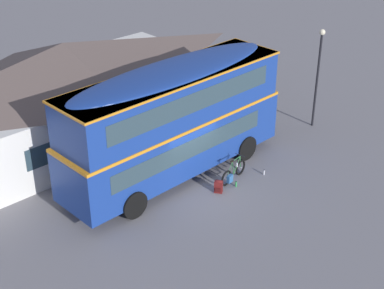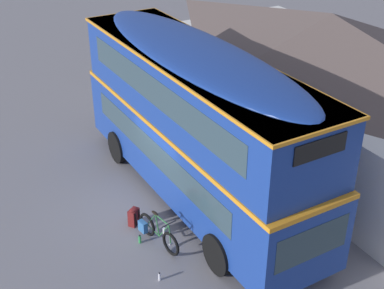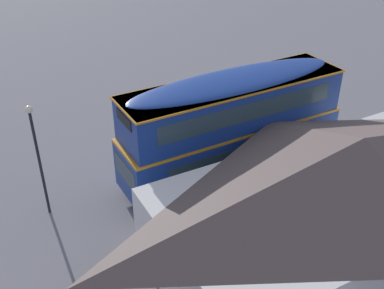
{
  "view_description": "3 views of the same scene",
  "coord_description": "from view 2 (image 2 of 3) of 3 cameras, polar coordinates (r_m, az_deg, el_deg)",
  "views": [
    {
      "loc": [
        -14.36,
        -13.55,
        12.65
      ],
      "look_at": [
        0.8,
        0.85,
        1.34
      ],
      "focal_mm": 53.99,
      "sensor_mm": 36.0,
      "label": 1
    },
    {
      "loc": [
        11.47,
        -6.08,
        9.35
      ],
      "look_at": [
        0.98,
        0.63,
        2.39
      ],
      "focal_mm": 49.58,
      "sensor_mm": 36.0,
      "label": 2
    },
    {
      "loc": [
        10.91,
        15.34,
        12.25
      ],
      "look_at": [
        1.64,
        0.3,
        1.51
      ],
      "focal_mm": 43.34,
      "sensor_mm": 36.0,
      "label": 3
    }
  ],
  "objects": [
    {
      "name": "pub_building",
      "position": [
        19.35,
        14.03,
        7.08
      ],
      "size": [
        14.7,
        7.74,
        4.6
      ],
      "color": "silver",
      "rests_on": "ground"
    },
    {
      "name": "double_decker_bus",
      "position": [
        15.05,
        0.39,
        2.73
      ],
      "size": [
        10.24,
        2.96,
        4.79
      ],
      "color": "black",
      "rests_on": "ground"
    },
    {
      "name": "water_bottle_clear_plastic",
      "position": [
        13.51,
        -3.52,
        -14.0
      ],
      "size": [
        0.07,
        0.07,
        0.24
      ],
      "color": "silver",
      "rests_on": "ground"
    },
    {
      "name": "water_bottle_green_metal",
      "position": [
        14.62,
        -5.63,
        -10.1
      ],
      "size": [
        0.08,
        0.08,
        0.26
      ],
      "color": "green",
      "rests_on": "ground"
    },
    {
      "name": "ground_plane",
      "position": [
        16.0,
        -3.81,
        -6.64
      ],
      "size": [
        120.0,
        120.0,
        0.0
      ],
      "primitive_type": "plane",
      "color": "slate"
    },
    {
      "name": "touring_bicycle",
      "position": [
        14.42,
        -3.82,
        -9.4
      ],
      "size": [
        1.74,
        0.59,
        0.98
      ],
      "color": "black",
      "rests_on": "ground"
    },
    {
      "name": "backpack_on_ground",
      "position": [
        15.18,
        -6.28,
        -7.66
      ],
      "size": [
        0.35,
        0.39,
        0.56
      ],
      "color": "maroon",
      "rests_on": "ground"
    }
  ]
}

